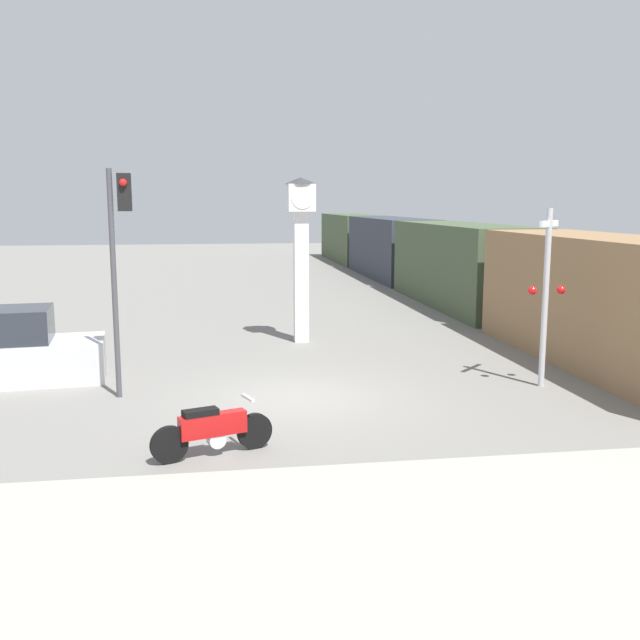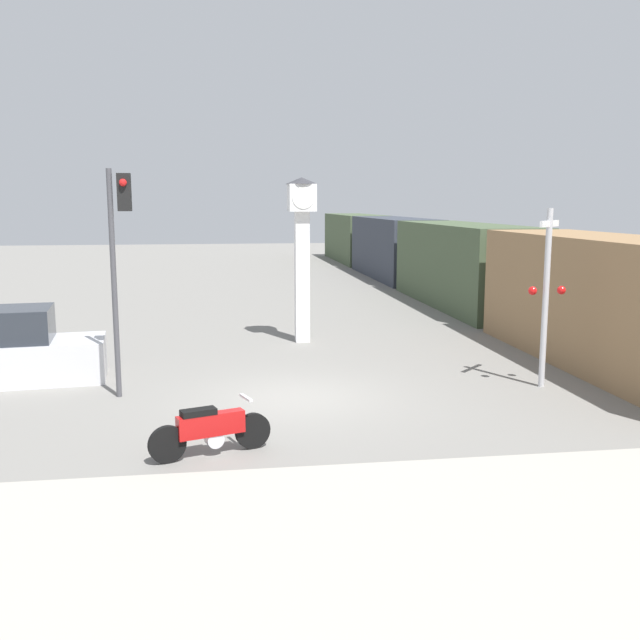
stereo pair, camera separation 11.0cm
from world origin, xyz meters
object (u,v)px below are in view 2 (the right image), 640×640
object	(u,v)px
traffic_light	(119,244)
parked_car	(11,351)
railroad_crossing_signal	(546,291)
clock_tower	(302,236)
motorcycle	(211,430)
freight_train	(423,255)

from	to	relation	value
traffic_light	parked_car	size ratio (longest dim) A/B	1.14
railroad_crossing_signal	traffic_light	bearing A→B (deg)	176.74
clock_tower	traffic_light	xyz separation A→B (m)	(-4.69, -5.75, 0.11)
traffic_light	railroad_crossing_signal	bearing A→B (deg)	-3.26
motorcycle	railroad_crossing_signal	bearing A→B (deg)	5.29
clock_tower	traffic_light	bearing A→B (deg)	-129.16
clock_tower	freight_train	xyz separation A→B (m)	(7.57, 12.60, -1.58)
clock_tower	traffic_light	distance (m)	7.42
freight_train	railroad_crossing_signal	bearing A→B (deg)	-98.07
traffic_light	railroad_crossing_signal	distance (m)	9.66
motorcycle	parked_car	size ratio (longest dim) A/B	0.48
motorcycle	parked_car	bearing A→B (deg)	109.82
freight_train	railroad_crossing_signal	size ratio (longest dim) A/B	11.03
motorcycle	railroad_crossing_signal	distance (m)	8.63
clock_tower	railroad_crossing_signal	distance (m)	8.04
traffic_light	parked_car	bearing A→B (deg)	148.75
railroad_crossing_signal	parked_car	xyz separation A→B (m)	(-12.42, 2.27, -1.51)
freight_train	parked_car	xyz separation A→B (m)	(-15.10, -16.63, -0.95)
freight_train	railroad_crossing_signal	world-z (taller)	railroad_crossing_signal
clock_tower	freight_train	size ratio (longest dim) A/B	0.11
motorcycle	freight_train	size ratio (longest dim) A/B	0.05
freight_train	clock_tower	bearing A→B (deg)	-121.00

